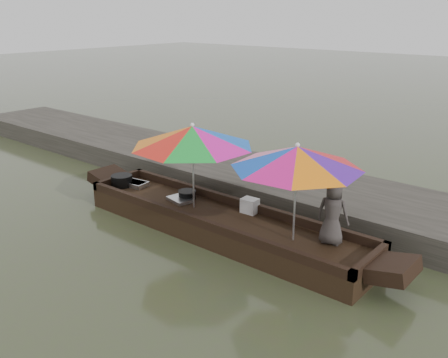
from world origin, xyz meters
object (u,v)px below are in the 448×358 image
Objects in this scene: cooking_pot at (122,181)px; tray_scallop at (180,199)px; umbrella_stern at (295,193)px; supply_bag at (250,206)px; boat_hull at (220,225)px; tray_crayfish at (136,184)px; charcoal_grill at (187,195)px; vendor at (333,213)px; umbrella_bow at (193,166)px.

tray_scallop is (1.50, 0.14, -0.08)m from cooking_pot.
supply_bag is at bearing 159.17° from umbrella_stern.
cooking_pot reaches higher than boat_hull.
tray_crayfish is 1.00× the size of tray_scallop.
tray_scallop is at bearing 176.54° from boat_hull.
charcoal_grill is at bearing 167.62° from boat_hull.
cooking_pot is at bearing -178.85° from umbrella_stern.
charcoal_grill is at bearing -170.07° from supply_bag.
charcoal_grill is 1.14× the size of supply_bag.
supply_bag is (2.84, 0.53, 0.02)m from cooking_pot.
charcoal_grill is 2.59m from umbrella_stern.
cooking_pot is 1.57m from charcoal_grill.
supply_bag is at bearing 7.87° from tray_crayfish.
umbrella_stern is (-0.51, -0.27, 0.27)m from vendor.
supply_bag is 1.42m from umbrella_stern.
vendor is at bearing 0.96° from charcoal_grill.
cooking_pot reaches higher than tray_scallop.
tray_scallop is 0.24× the size of umbrella_stern.
charcoal_grill is 0.16× the size of umbrella_stern.
supply_bag is at bearing 25.99° from umbrella_bow.
boat_hull is 11.87× the size of tray_scallop.
cooking_pot is 2.03m from umbrella_bow.
umbrella_stern is (2.49, -0.22, 0.70)m from charcoal_grill.
umbrella_stern is (1.48, 0.00, 0.95)m from boat_hull.
boat_hull is 11.87× the size of tray_crayfish.
umbrella_stern is at bearing 1.15° from cooking_pot.
tray_scallop is at bearing -102.13° from charcoal_grill.
umbrella_bow and umbrella_stern have the same top height.
boat_hull is 2.82× the size of umbrella_stern.
umbrella_stern is at bearing -5.08° from charcoal_grill.
tray_crayfish reaches higher than tray_scallop.
tray_scallop is (-1.04, 0.06, 0.21)m from boat_hull.
vendor is (1.69, -0.18, 0.38)m from supply_bag.
cooking_pot is 4.08m from umbrella_stern.
tray_crayfish is 3.88m from umbrella_stern.
supply_bag is (0.30, 0.45, 0.30)m from boat_hull.
charcoal_grill is (0.03, 0.16, 0.05)m from tray_scallop.
vendor is 2.64m from umbrella_bow.
tray_scallop is 1.47× the size of charcoal_grill.
umbrella_stern reaches higher than cooking_pot.
charcoal_grill is at bearing 5.80° from tray_crayfish.
tray_crayfish is (0.22, 0.17, -0.07)m from cooking_pot.
umbrella_bow reaches higher than cooking_pot.
boat_hull is at bearing 0.00° from umbrella_bow.
umbrella_bow is (1.70, -0.09, 0.73)m from tray_crayfish.
tray_crayfish is 1.28m from tray_scallop.
vendor is at bearing 7.79° from boat_hull.
umbrella_bow reaches higher than supply_bag.
tray_scallop is at bearing -5.56° from vendor.
umbrella_bow is 1.09× the size of umbrella_stern.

